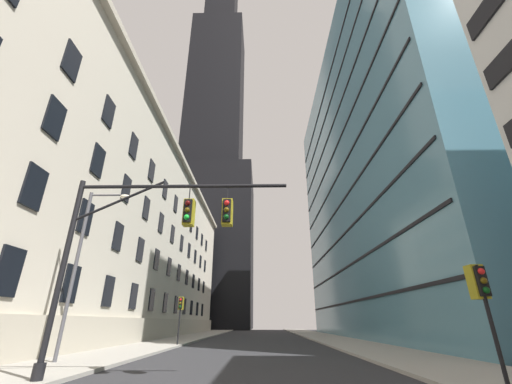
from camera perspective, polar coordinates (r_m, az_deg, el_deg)
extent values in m
cube|color=beige|center=(42.62, -23.73, -6.78)|extent=(12.18, 74.19, 24.27)
cube|color=#B2A893|center=(44.71, -13.96, 7.15)|extent=(0.70, 74.19, 0.60)
cube|color=#B2A893|center=(39.12, -17.43, -22.83)|extent=(0.50, 74.19, 2.20)
cube|color=black|center=(18.50, -38.45, -11.27)|extent=(0.14, 1.40, 2.20)
cube|color=black|center=(22.59, -30.75, -14.20)|extent=(0.14, 1.40, 2.20)
cube|color=black|center=(26.99, -25.37, -16.05)|extent=(0.14, 1.40, 2.20)
cube|color=black|center=(31.57, -21.47, -17.30)|extent=(0.14, 1.40, 2.20)
cube|color=black|center=(36.26, -18.53, -18.18)|extent=(0.14, 1.40, 2.20)
cube|color=black|center=(41.03, -16.25, -18.82)|extent=(0.14, 1.40, 2.20)
cube|color=black|center=(45.84, -14.44, -19.31)|extent=(0.14, 1.40, 2.20)
cube|color=black|center=(50.69, -12.96, -19.69)|extent=(0.14, 1.40, 2.20)
cube|color=black|center=(55.57, -11.73, -20.00)|extent=(0.14, 1.40, 2.20)
cube|color=black|center=(60.46, -10.70, -20.25)|extent=(0.14, 1.40, 2.20)
cube|color=black|center=(65.37, -9.83, -20.46)|extent=(0.14, 1.40, 2.20)
cube|color=black|center=(19.44, -35.49, 0.77)|extent=(0.14, 1.40, 2.20)
cube|color=black|center=(23.36, -28.72, -4.08)|extent=(0.14, 1.40, 2.20)
cube|color=black|center=(27.64, -23.93, -7.46)|extent=(0.14, 1.40, 2.20)
cube|color=black|center=(32.13, -20.40, -9.88)|extent=(0.14, 1.40, 2.20)
cube|color=black|center=(36.75, -17.71, -11.67)|extent=(0.14, 1.40, 2.20)
cube|color=black|center=(41.46, -15.61, -13.05)|extent=(0.14, 1.40, 2.20)
cube|color=black|center=(46.22, -13.92, -14.13)|extent=(0.14, 1.40, 2.20)
cube|color=black|center=(51.04, -12.54, -14.99)|extent=(0.14, 1.40, 2.20)
cube|color=black|center=(55.88, -11.38, -15.71)|extent=(0.14, 1.40, 2.20)
cube|color=black|center=(60.76, -10.41, -16.30)|extent=(0.14, 1.40, 2.20)
cube|color=black|center=(65.65, -9.57, -16.80)|extent=(0.14, 1.40, 2.20)
cube|color=black|center=(21.18, -32.90, 11.26)|extent=(0.14, 1.40, 2.20)
cube|color=black|center=(24.83, -26.92, 5.11)|extent=(0.14, 1.40, 2.20)
cube|color=black|center=(28.89, -22.63, 0.57)|extent=(0.14, 1.40, 2.20)
cube|color=black|center=(33.21, -19.43, -2.82)|extent=(0.14, 1.40, 2.20)
cube|color=black|center=(37.70, -16.96, -5.41)|extent=(0.14, 1.40, 2.20)
cube|color=black|center=(42.30, -15.02, -7.44)|extent=(0.14, 1.40, 2.20)
cube|color=black|center=(46.98, -13.44, -9.07)|extent=(0.14, 1.40, 2.20)
cube|color=black|center=(51.73, -12.14, -10.39)|extent=(0.14, 1.40, 2.20)
cube|color=black|center=(56.51, -11.05, -11.48)|extent=(0.14, 1.40, 2.20)
cube|color=black|center=(61.34, -10.13, -12.40)|extent=(0.14, 1.40, 2.20)
cube|color=black|center=(66.18, -9.33, -13.19)|extent=(0.14, 1.40, 2.20)
cube|color=black|center=(23.55, -30.63, 19.89)|extent=(0.14, 1.40, 2.20)
cube|color=black|center=(26.88, -25.32, 13.09)|extent=(0.14, 1.40, 2.20)
cube|color=black|center=(30.67, -21.45, 7.81)|extent=(0.14, 1.40, 2.20)
cube|color=black|center=(34.77, -18.54, 3.70)|extent=(0.14, 1.40, 2.20)
cube|color=black|center=(39.08, -16.27, 0.47)|extent=(0.14, 1.40, 2.20)
cube|color=black|center=(43.54, -14.46, -2.11)|extent=(0.14, 1.40, 2.20)
cube|color=black|center=(48.10, -12.99, -4.21)|extent=(0.14, 1.40, 2.20)
cube|color=black|center=(52.74, -11.77, -5.93)|extent=(0.14, 1.40, 2.20)
cube|color=black|center=(57.45, -10.74, -7.38)|extent=(0.14, 1.40, 2.20)
cube|color=black|center=(62.19, -9.86, -8.60)|extent=(0.14, 1.40, 2.20)
cube|color=black|center=(66.98, -9.11, -9.64)|extent=(0.14, 1.40, 2.20)
cube|color=black|center=(95.97, -8.84, -9.93)|extent=(26.81, 26.81, 45.06)
cube|color=black|center=(120.64, -7.22, 16.61)|extent=(18.77, 18.77, 65.55)
cube|color=teal|center=(48.60, 24.92, 2.74)|extent=(18.73, 49.21, 41.91)
cube|color=black|center=(41.45, 16.36, -18.84)|extent=(0.12, 48.21, 0.24)
cube|color=black|center=(41.85, 15.75, -13.39)|extent=(0.12, 48.21, 0.24)
cube|color=black|center=(42.62, 15.19, -8.09)|extent=(0.12, 48.21, 0.24)
cube|color=black|center=(43.74, 14.66, -3.02)|extent=(0.12, 48.21, 0.24)
cube|color=black|center=(45.19, 14.16, 1.76)|extent=(0.12, 48.21, 0.24)
cube|color=black|center=(46.94, 13.70, 6.21)|extent=(0.12, 48.21, 0.24)
cube|color=black|center=(48.95, 13.27, 10.32)|extent=(0.12, 48.21, 0.24)
cube|color=black|center=(51.20, 12.86, 14.09)|extent=(0.12, 48.21, 0.24)
cube|color=black|center=(53.65, 12.48, 17.52)|extent=(0.12, 48.21, 0.24)
cylinder|color=black|center=(13.42, -31.87, -11.89)|extent=(0.20, 0.20, 6.92)
cylinder|color=black|center=(13.39, -34.96, -25.33)|extent=(0.36, 0.36, 0.50)
cylinder|color=black|center=(12.66, -13.11, 1.02)|extent=(8.12, 0.14, 0.14)
cylinder|color=black|center=(13.25, -23.63, -1.49)|extent=(3.34, 0.10, 1.68)
cylinder|color=black|center=(12.48, -12.02, -0.23)|extent=(0.04, 0.04, 0.60)
cube|color=black|center=(12.22, -12.31, -3.48)|extent=(0.30, 0.30, 0.90)
cube|color=olive|center=(12.38, -12.14, -3.74)|extent=(0.40, 0.40, 1.04)
sphere|color=#450808|center=(12.17, -12.36, -1.99)|extent=(0.20, 0.20, 0.20)
sphere|color=#4B3A08|center=(12.07, -12.47, -3.23)|extent=(0.20, 0.20, 0.20)
sphere|color=green|center=(11.98, -12.58, -4.50)|extent=(0.20, 0.20, 0.20)
cylinder|color=black|center=(12.23, -5.21, -0.19)|extent=(0.04, 0.04, 0.60)
cube|color=black|center=(11.97, -5.33, -3.51)|extent=(0.30, 0.30, 0.90)
cube|color=olive|center=(12.13, -5.25, -3.77)|extent=(0.40, 0.40, 1.04)
sphere|color=red|center=(11.91, -5.36, -1.99)|extent=(0.20, 0.20, 0.20)
sphere|color=#4B3A08|center=(11.82, -5.41, -3.26)|extent=(0.20, 0.20, 0.20)
sphere|color=#083D10|center=(11.73, -5.46, -4.55)|extent=(0.20, 0.20, 0.20)
cylinder|color=black|center=(12.22, 37.10, -18.53)|extent=(0.12, 0.12, 3.39)
cube|color=black|center=(12.28, 35.77, -13.10)|extent=(0.30, 0.30, 0.90)
cube|color=olive|center=(12.42, 35.34, -13.26)|extent=(0.40, 0.40, 1.04)
sphere|color=red|center=(12.17, 35.87, -11.67)|extent=(0.20, 0.20, 0.20)
sphere|color=#4B3A08|center=(12.14, 36.18, -12.95)|extent=(0.20, 0.20, 0.20)
sphere|color=#083D10|center=(12.12, 36.49, -14.23)|extent=(0.20, 0.20, 0.20)
cylinder|color=black|center=(29.11, -13.84, -21.78)|extent=(0.12, 0.12, 3.70)
cube|color=black|center=(29.15, -13.58, -19.14)|extent=(0.30, 0.30, 0.90)
cube|color=olive|center=(29.31, -13.50, -19.17)|extent=(0.40, 0.40, 1.04)
sphere|color=red|center=(29.01, -13.60, -18.57)|extent=(0.20, 0.20, 0.20)
sphere|color=#4B3A08|center=(28.99, -13.66, -19.12)|extent=(0.20, 0.20, 0.20)
sphere|color=#083D10|center=(28.98, -13.71, -19.67)|extent=(0.20, 0.20, 0.20)
cylinder|color=#47474C|center=(18.93, -30.19, -12.05)|extent=(0.18, 0.18, 8.46)
cylinder|color=#47474C|center=(19.44, -25.39, -0.53)|extent=(1.95, 0.10, 0.10)
ellipsoid|color=#EFE5C6|center=(18.99, -22.80, -0.80)|extent=(0.56, 0.32, 0.24)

